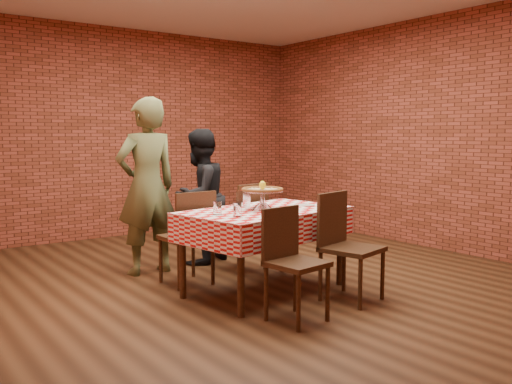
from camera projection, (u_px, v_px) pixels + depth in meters
ground at (250, 279)px, 5.52m from camera, size 6.00×6.00×0.00m
back_wall at (127, 133)px, 7.78m from camera, size 5.50×0.00×5.50m
table at (265, 251)px, 5.05m from camera, size 1.61×1.13×0.75m
tablecloth at (265, 223)px, 5.02m from camera, size 1.66×1.17×0.26m
pizza_stand at (262, 200)px, 4.99m from camera, size 0.50×0.50×0.17m
pizza at (263, 190)px, 4.98m from camera, size 0.50×0.50×0.03m
lemon at (263, 185)px, 4.98m from camera, size 0.08×0.08×0.08m
water_glass_left at (237, 210)px, 4.57m from camera, size 0.08×0.08×0.11m
water_glass_right at (217, 208)px, 4.68m from camera, size 0.08×0.08×0.11m
side_plate at (306, 205)px, 5.26m from camera, size 0.19×0.19×0.01m
sweetener_packet_a at (323, 205)px, 5.30m from camera, size 0.06×0.06×0.00m
sweetener_packet_b at (316, 205)px, 5.32m from camera, size 0.06×0.05×0.00m
condiment_caddy at (243, 198)px, 5.24m from camera, size 0.13×0.11×0.15m
chair_near_left at (297, 266)px, 4.23m from camera, size 0.44×0.44×0.87m
chair_near_right at (352, 247)px, 4.76m from camera, size 0.54×0.54×0.93m
chair_far_left at (186, 237)px, 5.30m from camera, size 0.43×0.43×0.91m
chair_far_right at (239, 227)px, 5.83m from camera, size 0.53×0.53×0.93m
diner_olive at (147, 186)px, 5.66m from camera, size 0.67×0.45×1.81m
diner_black at (200, 196)px, 6.14m from camera, size 0.89×0.80×1.50m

